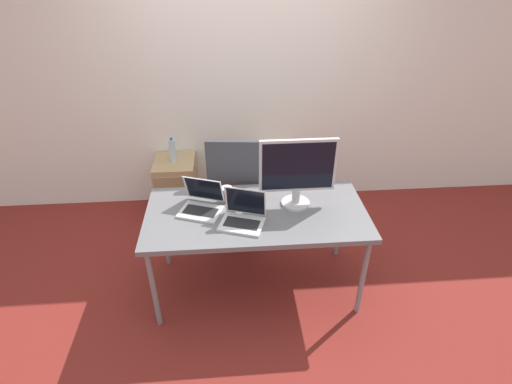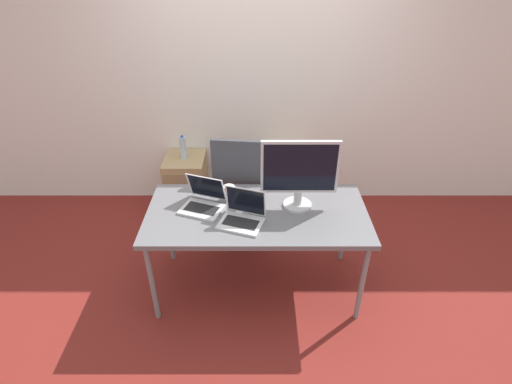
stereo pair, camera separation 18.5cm
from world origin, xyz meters
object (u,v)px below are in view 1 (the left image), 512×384
Objects in this scene: laptop_left at (202,204)px; coffee_cup_white at (240,201)px; office_chair at (236,200)px; monitor at (298,171)px; cabinet_right at (275,183)px; water_bottle at (173,150)px; cabinet_left at (177,187)px; coffee_cup_brown at (227,194)px; laptop_right at (243,216)px.

laptop_left reaches higher than coffee_cup_white.
monitor reaches higher than office_chair.
cabinet_right is 2.42× the size of water_bottle.
monitor reaches higher than laptop_left.
cabinet_left is 1.07× the size of monitor.
coffee_cup_brown reaches higher than water_bottle.
office_chair reaches higher than coffee_cup_brown.
cabinet_left is 1.25m from laptop_left.
laptop_right is (-0.40, -1.28, 0.50)m from cabinet_right.
coffee_cup_white is (0.02, -0.58, 0.37)m from office_chair.
coffee_cup_white is at bearing -110.77° from cabinet_right.
monitor is (0.02, -1.08, 0.74)m from cabinet_right.
cabinet_left is 0.42m from water_bottle.
coffee_cup_brown reaches higher than cabinet_left.
cabinet_right is at bearing 90.89° from monitor.
laptop_left is at bearing 148.73° from laptop_right.
laptop_left is 0.35m from laptop_right.
laptop_right is at bearing -31.27° from laptop_left.
office_chair is 0.63m from coffee_cup_brown.
cabinet_left is 1.22m from coffee_cup_brown.
water_bottle is at bearing 140.37° from office_chair.
coffee_cup_brown is (-0.10, 0.09, 0.01)m from coffee_cup_white.
laptop_right is (0.63, -1.28, 0.50)m from cabinet_left.
office_chair is at bearing 81.07° from coffee_cup_brown.
laptop_right reaches higher than coffee_cup_brown.
water_bottle is 0.44× the size of monitor.
office_chair reaches higher than coffee_cup_white.
laptop_right reaches higher than laptop_left.
monitor reaches higher than coffee_cup_brown.
coffee_cup_brown is at bearing -62.10° from cabinet_left.
cabinet_right is at bearing -0.12° from water_bottle.
cabinet_right is at bearing 0.00° from cabinet_left.
cabinet_left is (-0.60, 0.49, -0.13)m from office_chair.
monitor is at bearing -89.11° from cabinet_right.
laptop_left is 3.22× the size of coffee_cup_brown.
office_chair is at bearing -39.63° from water_bottle.
coffee_cup_white is (0.62, -1.08, 0.50)m from cabinet_left.
office_chair is 0.69m from coffee_cup_white.
coffee_cup_white is (-0.42, 0.00, -0.24)m from monitor.
laptop_left is at bearing -73.24° from water_bottle.
office_chair is at bearing 91.98° from coffee_cup_white.
coffee_cup_brown is at bearing 169.67° from monitor.
monitor is 0.49m from coffee_cup_white.
cabinet_left is 5.18× the size of coffee_cup_brown.
office_chair reaches higher than laptop_right.
water_bottle reaches higher than cabinet_right.
laptop_left is at bearing -73.21° from cabinet_left.
office_chair is at bearing 92.37° from laptop_right.
monitor reaches higher than cabinet_right.
coffee_cup_brown is (-0.52, 0.10, -0.23)m from monitor.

